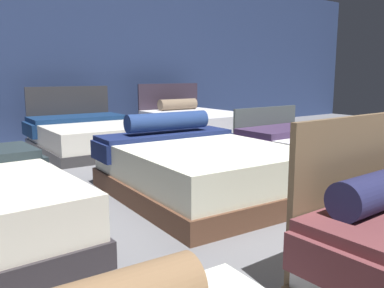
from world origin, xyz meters
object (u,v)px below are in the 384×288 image
object	(u,v)px
bed_7	(88,135)
bed_5	(317,151)
bed_8	(196,125)
bed_4	(200,169)

from	to	relation	value
bed_7	bed_5	bearing A→B (deg)	-53.69
bed_5	bed_8	bearing A→B (deg)	86.64
bed_5	bed_7	distance (m)	3.68
bed_4	bed_5	world-z (taller)	bed_4
bed_8	bed_5	bearing A→B (deg)	-91.72
bed_4	bed_5	xyz separation A→B (m)	(2.11, 0.11, -0.06)
bed_4	bed_8	bearing A→B (deg)	56.80
bed_5	bed_7	size ratio (longest dim) A/B	1.01
bed_4	bed_8	size ratio (longest dim) A/B	0.99
bed_7	bed_4	bearing A→B (deg)	-88.76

